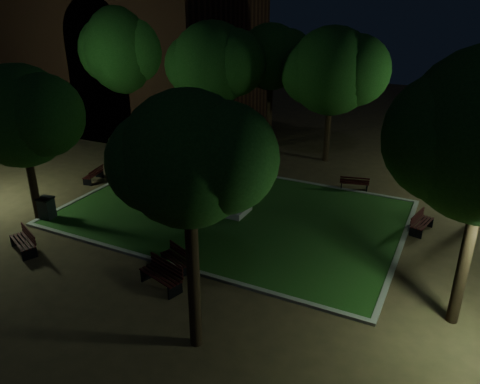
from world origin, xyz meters
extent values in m
plane|color=#483722|center=(0.00, 0.00, 0.00)|extent=(80.00, 80.00, 0.00)
cube|color=#214717|center=(0.00, 2.00, 0.04)|extent=(15.00, 10.00, 0.08)
cube|color=slate|center=(0.00, -3.10, 0.06)|extent=(15.40, 0.20, 0.12)
cube|color=slate|center=(0.00, 7.10, 0.06)|extent=(15.40, 0.20, 0.12)
cube|color=slate|center=(-7.60, 2.00, 0.06)|extent=(0.20, 10.00, 0.12)
cube|color=slate|center=(7.60, 2.00, 0.06)|extent=(0.20, 10.00, 0.12)
cube|color=gray|center=(0.00, 2.00, 0.23)|extent=(1.40, 1.40, 0.30)
cube|color=gray|center=(0.00, 2.00, 0.58)|extent=(1.00, 1.00, 0.40)
cylinder|color=gray|center=(0.00, 2.00, 1.78)|extent=(0.44, 0.44, 2.00)
sphere|color=gray|center=(0.00, 2.00, 3.03)|extent=(0.50, 0.50, 0.50)
cube|color=#472618|center=(-16.00, 14.00, 7.50)|extent=(20.00, 12.00, 15.00)
cube|color=black|center=(-13.00, 9.50, 3.50)|extent=(5.00, 3.00, 7.00)
cylinder|color=black|center=(-13.00, 9.50, 7.00)|extent=(5.00, 3.00, 5.00)
plane|color=orange|center=(-13.00, 10.70, 3.50)|extent=(6.30, 0.00, 6.30)
cylinder|color=black|center=(-7.71, -2.45, 1.76)|extent=(0.36, 0.36, 3.52)
sphere|color=#1F5219|center=(-7.71, -2.45, 4.83)|extent=(4.36, 4.36, 4.36)
sphere|color=#1F5219|center=(-6.62, -2.25, 4.93)|extent=(3.49, 3.49, 3.49)
sphere|color=#1F5219|center=(-8.58, -2.75, 4.73)|extent=(3.27, 3.27, 3.27)
cylinder|color=black|center=(-4.87, 8.96, 2.13)|extent=(0.36, 0.36, 4.27)
sphere|color=#1F5219|center=(-4.87, 8.96, 5.74)|extent=(4.91, 4.91, 4.91)
sphere|color=#1F5219|center=(-3.64, 9.16, 5.84)|extent=(3.93, 3.93, 3.93)
sphere|color=#1F5219|center=(-5.85, 8.66, 5.64)|extent=(3.68, 3.68, 3.68)
cylinder|color=black|center=(1.67, 11.29, 1.96)|extent=(0.36, 0.36, 3.91)
sphere|color=#1F5219|center=(1.67, 11.29, 5.43)|extent=(5.07, 5.07, 5.07)
sphere|color=#1F5219|center=(2.94, 11.49, 5.53)|extent=(4.05, 4.05, 4.05)
sphere|color=#1F5219|center=(0.66, 10.99, 5.33)|extent=(3.80, 3.80, 3.80)
sphere|color=#1F5219|center=(9.44, 5.84, 4.80)|extent=(3.13, 3.13, 3.13)
cylinder|color=black|center=(9.80, -1.79, 2.30)|extent=(0.36, 0.36, 4.61)
sphere|color=#1F5219|center=(8.81, -2.09, 5.98)|extent=(3.69, 3.69, 3.69)
cylinder|color=black|center=(3.07, -6.30, 2.37)|extent=(0.36, 0.36, 4.74)
sphere|color=#1F5219|center=(3.07, -6.30, 5.80)|extent=(3.52, 3.52, 3.52)
sphere|color=#1F5219|center=(3.95, -6.10, 5.90)|extent=(2.81, 2.81, 2.81)
sphere|color=#1F5219|center=(2.36, -6.60, 5.70)|extent=(2.64, 2.64, 2.64)
cylinder|color=black|center=(-11.09, 9.24, 2.24)|extent=(0.36, 0.36, 4.48)
sphere|color=#1F5219|center=(-11.09, 9.24, 6.25)|extent=(5.91, 5.91, 5.91)
sphere|color=#1F5219|center=(-9.61, 9.44, 6.35)|extent=(4.73, 4.73, 4.73)
sphere|color=#1F5219|center=(-12.27, 8.94, 6.15)|extent=(4.43, 4.43, 4.43)
cylinder|color=black|center=(-2.53, 12.16, 2.34)|extent=(0.36, 0.36, 4.68)
sphere|color=#1F5219|center=(-2.53, 12.16, 5.90)|extent=(4.08, 4.08, 4.08)
sphere|color=#1F5219|center=(-1.51, 12.36, 6.00)|extent=(3.26, 3.26, 3.26)
sphere|color=#1F5219|center=(-3.34, 11.86, 5.80)|extent=(3.06, 3.06, 3.06)
cylinder|color=black|center=(-11.74, 9.67, 1.96)|extent=(0.12, 0.12, 3.91)
cylinder|color=black|center=(-11.74, 9.67, 3.91)|extent=(0.90, 0.08, 0.08)
sphere|color=#D8FFD8|center=(-12.19, 9.67, 3.91)|extent=(0.28, 0.28, 0.28)
sphere|color=#D8FFD8|center=(-11.29, 9.67, 3.91)|extent=(0.28, 0.28, 0.28)
cube|color=black|center=(-0.27, -4.17, 0.24)|extent=(0.24, 0.60, 0.48)
cube|color=black|center=(1.20, -4.61, 0.24)|extent=(0.24, 0.60, 0.48)
cube|color=black|center=(0.39, -4.62, 0.49)|extent=(1.71, 0.60, 0.04)
cube|color=black|center=(0.44, -4.47, 0.49)|extent=(1.71, 0.60, 0.04)
cube|color=black|center=(0.48, -4.33, 0.49)|extent=(1.71, 0.60, 0.04)
cube|color=black|center=(0.53, -4.18, 0.49)|extent=(1.71, 0.60, 0.04)
cube|color=black|center=(0.55, -4.12, 0.60)|extent=(1.70, 0.56, 0.11)
cube|color=black|center=(0.55, -4.12, 0.76)|extent=(1.70, 0.56, 0.11)
cube|color=black|center=(0.55, -4.12, 0.91)|extent=(1.70, 0.56, 0.11)
cube|color=black|center=(-0.35, -2.85, 0.20)|extent=(0.25, 0.49, 0.41)
cube|color=black|center=(0.83, -3.35, 0.20)|extent=(0.25, 0.49, 0.41)
cube|color=black|center=(0.16, -3.29, 0.41)|extent=(1.39, 0.65, 0.04)
cube|color=black|center=(0.21, -3.17, 0.41)|extent=(1.39, 0.65, 0.04)
cube|color=black|center=(0.26, -3.05, 0.41)|extent=(1.39, 0.65, 0.04)
cube|color=black|center=(0.31, -2.93, 0.41)|extent=(1.39, 0.65, 0.04)
cube|color=black|center=(0.33, -2.88, 0.51)|extent=(1.38, 0.62, 0.09)
cube|color=black|center=(0.33, -2.88, 0.64)|extent=(1.38, 0.62, 0.09)
cube|color=black|center=(0.33, -2.88, 0.76)|extent=(1.38, 0.62, 0.09)
cube|color=black|center=(-6.59, -4.52, 0.23)|extent=(0.29, 0.55, 0.46)
cube|color=black|center=(-5.25, -5.11, 0.23)|extent=(0.29, 0.55, 0.46)
cube|color=black|center=(-6.01, -5.03, 0.47)|extent=(1.57, 0.76, 0.04)
cube|color=black|center=(-5.95, -4.89, 0.47)|extent=(1.57, 0.76, 0.04)
cube|color=black|center=(-5.89, -4.76, 0.47)|extent=(1.57, 0.76, 0.04)
cube|color=black|center=(-5.83, -4.63, 0.47)|extent=(1.57, 0.76, 0.04)
cube|color=black|center=(-5.81, -4.57, 0.57)|extent=(1.55, 0.73, 0.10)
cube|color=black|center=(-5.81, -4.57, 0.72)|extent=(1.55, 0.73, 0.10)
cube|color=black|center=(-5.81, -4.57, 0.87)|extent=(1.55, 0.73, 0.10)
cube|color=black|center=(-8.88, 2.86, 0.20)|extent=(0.49, 0.15, 0.39)
cube|color=black|center=(-8.63, 1.64, 0.20)|extent=(0.49, 0.15, 0.39)
cube|color=black|center=(-8.95, 2.21, 0.40)|extent=(0.36, 1.42, 0.04)
cube|color=black|center=(-8.82, 2.24, 0.40)|extent=(0.36, 1.42, 0.04)
cube|color=black|center=(-8.70, 2.26, 0.40)|extent=(0.36, 1.42, 0.04)
cube|color=black|center=(-8.58, 2.29, 0.40)|extent=(0.36, 1.42, 0.04)
cube|color=black|center=(-8.53, 2.30, 0.49)|extent=(0.34, 1.41, 0.09)
cube|color=black|center=(-8.53, 2.30, 0.62)|extent=(0.34, 1.41, 0.09)
cube|color=black|center=(-8.53, 2.30, 0.74)|extent=(0.34, 1.41, 0.09)
cube|color=black|center=(8.01, 3.45, 0.21)|extent=(0.53, 0.18, 0.42)
cube|color=black|center=(8.32, 4.77, 0.21)|extent=(0.53, 0.18, 0.42)
cube|color=black|center=(8.37, 4.06, 0.43)|extent=(0.43, 1.52, 0.04)
cube|color=black|center=(8.24, 4.09, 0.43)|extent=(0.43, 1.52, 0.04)
cube|color=black|center=(8.11, 4.12, 0.43)|extent=(0.43, 1.52, 0.04)
cube|color=black|center=(7.98, 4.15, 0.43)|extent=(0.43, 1.52, 0.04)
cube|color=black|center=(7.92, 4.17, 0.53)|extent=(0.40, 1.51, 0.09)
cube|color=black|center=(7.92, 4.17, 0.66)|extent=(0.40, 1.51, 0.09)
cube|color=black|center=(7.92, 4.17, 0.80)|extent=(0.40, 1.51, 0.09)
cube|color=black|center=(5.03, 7.57, 0.20)|extent=(0.17, 0.51, 0.41)
cube|color=black|center=(3.76, 7.28, 0.20)|extent=(0.17, 0.51, 0.41)
cube|color=black|center=(4.35, 7.62, 0.42)|extent=(1.47, 0.42, 0.04)
cube|color=black|center=(4.38, 7.50, 0.42)|extent=(1.47, 0.42, 0.04)
cube|color=black|center=(4.41, 7.37, 0.42)|extent=(1.47, 0.42, 0.04)
cube|color=black|center=(4.44, 7.24, 0.42)|extent=(1.47, 0.42, 0.04)
cube|color=black|center=(4.45, 7.19, 0.51)|extent=(1.46, 0.39, 0.09)
cube|color=black|center=(4.45, 7.19, 0.64)|extent=(1.46, 0.39, 0.09)
cube|color=black|center=(4.45, 7.19, 0.77)|extent=(1.46, 0.39, 0.09)
cube|color=black|center=(-7.33, -2.27, 0.51)|extent=(0.64, 0.64, 1.01)
cube|color=black|center=(-7.33, -2.27, 1.05)|extent=(0.72, 0.72, 0.07)
imported|color=black|center=(-10.28, 6.03, 0.50)|extent=(1.95, 1.60, 1.00)
camera|label=1|loc=(9.14, -15.58, 9.63)|focal=35.00mm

